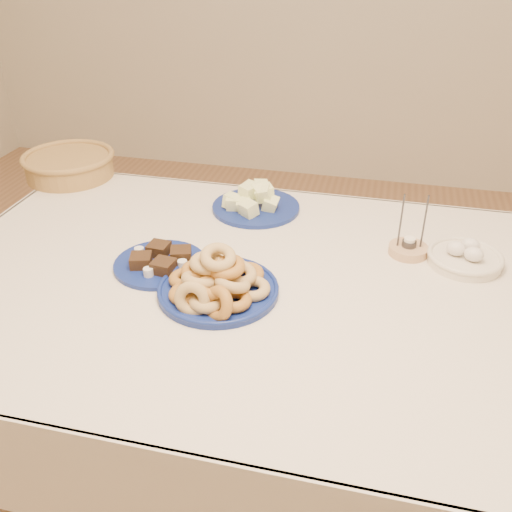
% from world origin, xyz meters
% --- Properties ---
extents(ground, '(5.00, 5.00, 0.00)m').
position_xyz_m(ground, '(0.00, 0.00, 0.00)').
color(ground, '#946846').
rests_on(ground, ground).
extents(dining_table, '(1.71, 1.11, 0.75)m').
position_xyz_m(dining_table, '(0.00, 0.00, 0.64)').
color(dining_table, brown).
rests_on(dining_table, ground).
extents(donut_platter, '(0.34, 0.34, 0.13)m').
position_xyz_m(donut_platter, '(-0.09, -0.08, 0.78)').
color(donut_platter, navy).
rests_on(donut_platter, dining_table).
extents(melon_plate, '(0.30, 0.30, 0.09)m').
position_xyz_m(melon_plate, '(-0.11, 0.38, 0.78)').
color(melon_plate, navy).
rests_on(melon_plate, dining_table).
extents(brownie_plate, '(0.25, 0.25, 0.04)m').
position_xyz_m(brownie_plate, '(-0.27, 0.00, 0.76)').
color(brownie_plate, navy).
rests_on(brownie_plate, dining_table).
extents(wicker_basket, '(0.33, 0.33, 0.08)m').
position_xyz_m(wicker_basket, '(-0.80, 0.49, 0.79)').
color(wicker_basket, olive).
rests_on(wicker_basket, dining_table).
extents(candle_holder, '(0.12, 0.12, 0.17)m').
position_xyz_m(candle_holder, '(0.35, 0.22, 0.77)').
color(candle_holder, tan).
rests_on(candle_holder, dining_table).
extents(egg_bowl, '(0.23, 0.23, 0.06)m').
position_xyz_m(egg_bowl, '(0.50, 0.20, 0.77)').
color(egg_bowl, beige).
rests_on(egg_bowl, dining_table).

